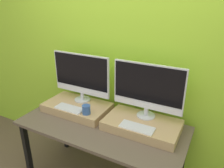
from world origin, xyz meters
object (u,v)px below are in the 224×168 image
object	(u,v)px
monitor_left	(81,75)
monitor_right	(148,88)
keyboard_left	(70,108)
mug	(86,110)
keyboard_right	(137,127)

from	to	relation	value
monitor_left	monitor_right	size ratio (longest dim) A/B	1.00
keyboard_left	monitor_right	xyz separation A→B (m)	(0.73, 0.23, 0.28)
mug	keyboard_right	distance (m)	0.52
monitor_right	monitor_left	bearing A→B (deg)	180.00
keyboard_left	mug	xyz separation A→B (m)	(0.20, 0.00, 0.04)
monitor_left	mug	size ratio (longest dim) A/B	7.33
monitor_right	keyboard_right	bearing A→B (deg)	-90.00
monitor_left	keyboard_left	xyz separation A→B (m)	(0.00, -0.23, -0.28)
monitor_left	mug	bearing A→B (deg)	-47.81
keyboard_right	monitor_left	bearing A→B (deg)	162.73
monitor_left	monitor_right	xyz separation A→B (m)	(0.73, 0.00, 0.00)
monitor_left	monitor_right	bearing A→B (deg)	0.00
monitor_right	keyboard_right	size ratio (longest dim) A/B	2.20
mug	monitor_right	size ratio (longest dim) A/B	0.14
monitor_left	keyboard_right	world-z (taller)	monitor_left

